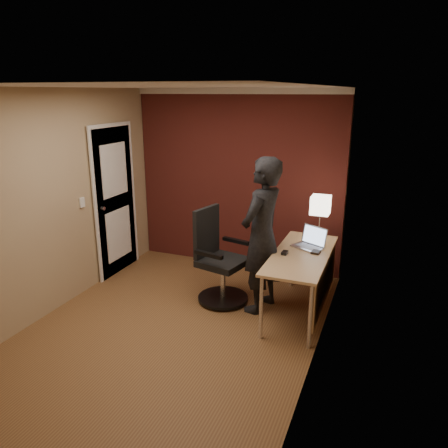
{
  "coord_description": "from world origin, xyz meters",
  "views": [
    {
      "loc": [
        2.04,
        -3.75,
        2.46
      ],
      "look_at": [
        0.35,
        0.55,
        1.05
      ],
      "focal_mm": 35.0,
      "sensor_mm": 36.0,
      "label": 1
    }
  ],
  "objects_px": {
    "wallet": "(316,252)",
    "person": "(262,236)",
    "laptop": "(311,241)",
    "mouse": "(285,253)",
    "office_chair": "(218,262)",
    "desk": "(307,265)",
    "desk_lamp": "(320,206)"
  },
  "relations": [
    {
      "from": "mouse",
      "to": "wallet",
      "type": "distance_m",
      "value": 0.36
    },
    {
      "from": "laptop",
      "to": "mouse",
      "type": "distance_m",
      "value": 0.41
    },
    {
      "from": "desk",
      "to": "laptop",
      "type": "distance_m",
      "value": 0.32
    },
    {
      "from": "desk",
      "to": "office_chair",
      "type": "height_order",
      "value": "office_chair"
    },
    {
      "from": "mouse",
      "to": "person",
      "type": "height_order",
      "value": "person"
    },
    {
      "from": "desk_lamp",
      "to": "person",
      "type": "relative_size",
      "value": 0.3
    },
    {
      "from": "wallet",
      "to": "person",
      "type": "relative_size",
      "value": 0.06
    },
    {
      "from": "mouse",
      "to": "wallet",
      "type": "xyz_separation_m",
      "value": [
        0.32,
        0.16,
        -0.01
      ]
    },
    {
      "from": "mouse",
      "to": "office_chair",
      "type": "xyz_separation_m",
      "value": [
        -0.82,
        0.05,
        -0.25
      ]
    },
    {
      "from": "mouse",
      "to": "desk_lamp",
      "type": "bearing_deg",
      "value": 70.43
    },
    {
      "from": "person",
      "to": "office_chair",
      "type": "bearing_deg",
      "value": -78.66
    },
    {
      "from": "desk",
      "to": "wallet",
      "type": "xyz_separation_m",
      "value": [
        0.07,
        0.07,
        0.14
      ]
    },
    {
      "from": "wallet",
      "to": "mouse",
      "type": "bearing_deg",
      "value": -152.82
    },
    {
      "from": "person",
      "to": "wallet",
      "type": "bearing_deg",
      "value": 115.01
    },
    {
      "from": "desk_lamp",
      "to": "mouse",
      "type": "height_order",
      "value": "desk_lamp"
    },
    {
      "from": "laptop",
      "to": "person",
      "type": "distance_m",
      "value": 0.6
    },
    {
      "from": "wallet",
      "to": "person",
      "type": "height_order",
      "value": "person"
    },
    {
      "from": "laptop",
      "to": "office_chair",
      "type": "distance_m",
      "value": 1.12
    },
    {
      "from": "laptop",
      "to": "office_chair",
      "type": "height_order",
      "value": "office_chair"
    },
    {
      "from": "desk",
      "to": "wallet",
      "type": "bearing_deg",
      "value": 44.03
    },
    {
      "from": "mouse",
      "to": "wallet",
      "type": "height_order",
      "value": "mouse"
    },
    {
      "from": "wallet",
      "to": "office_chair",
      "type": "xyz_separation_m",
      "value": [
        -1.14,
        -0.11,
        -0.25
      ]
    },
    {
      "from": "mouse",
      "to": "office_chair",
      "type": "distance_m",
      "value": 0.86
    },
    {
      "from": "desk_lamp",
      "to": "laptop",
      "type": "relative_size",
      "value": 1.3
    },
    {
      "from": "desk_lamp",
      "to": "wallet",
      "type": "distance_m",
      "value": 0.65
    },
    {
      "from": "laptop",
      "to": "wallet",
      "type": "bearing_deg",
      "value": -62.79
    },
    {
      "from": "desk_lamp",
      "to": "mouse",
      "type": "xyz_separation_m",
      "value": [
        -0.26,
        -0.67,
        -0.4
      ]
    },
    {
      "from": "laptop",
      "to": "mouse",
      "type": "relative_size",
      "value": 4.12
    },
    {
      "from": "desk_lamp",
      "to": "office_chair",
      "type": "distance_m",
      "value": 1.4
    },
    {
      "from": "office_chair",
      "to": "person",
      "type": "distance_m",
      "value": 0.67
    },
    {
      "from": "desk",
      "to": "desk_lamp",
      "type": "bearing_deg",
      "value": 88.83
    },
    {
      "from": "desk",
      "to": "wallet",
      "type": "relative_size",
      "value": 13.64
    }
  ]
}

